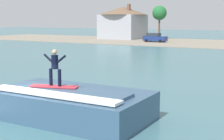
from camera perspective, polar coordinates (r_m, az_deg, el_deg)
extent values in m
plane|color=#3F6A72|center=(16.06, -13.85, -8.12)|extent=(260.00, 260.00, 0.00)
cube|color=#34526E|center=(15.77, -7.05, -5.83)|extent=(7.27, 3.99, 1.28)
cube|color=#34526E|center=(15.22, -8.21, -3.64)|extent=(6.18, 1.80, 0.14)
cube|color=white|center=(14.61, -10.13, -4.08)|extent=(6.54, 0.72, 0.12)
cube|color=#D8333F|center=(15.82, -9.78, -2.76)|extent=(2.27, 1.15, 0.06)
cube|color=black|center=(15.81, -9.79, -2.66)|extent=(1.96, 0.66, 0.01)
cylinder|color=black|center=(15.90, -10.34, -1.15)|extent=(0.16, 0.16, 0.79)
cylinder|color=black|center=(15.59, -8.90, -1.31)|extent=(0.16, 0.16, 0.79)
cylinder|color=black|center=(15.64, -9.70, 1.35)|extent=(0.32, 0.32, 0.64)
sphere|color=tan|center=(15.59, -9.74, 3.06)|extent=(0.24, 0.24, 0.24)
cylinder|color=black|center=(15.86, -10.79, 2.00)|extent=(0.51, 0.10, 0.40)
cylinder|color=black|center=(15.38, -8.60, 1.85)|extent=(0.51, 0.10, 0.40)
cube|color=navy|center=(66.31, 7.34, 5.33)|extent=(4.47, 1.91, 0.90)
cube|color=#262D38|center=(66.40, 7.08, 6.00)|extent=(2.46, 1.72, 0.64)
cylinder|color=black|center=(66.75, 8.82, 4.93)|extent=(0.64, 0.22, 0.64)
cylinder|color=black|center=(64.88, 8.19, 4.84)|extent=(0.64, 0.22, 0.64)
cylinder|color=black|center=(67.82, 6.51, 5.03)|extent=(0.64, 0.22, 0.64)
cylinder|color=black|center=(65.98, 5.83, 4.94)|extent=(0.64, 0.22, 0.64)
cube|color=#9EA3AD|center=(77.57, 1.87, 7.34)|extent=(8.56, 8.91, 5.51)
cone|color=brown|center=(77.57, 1.88, 10.05)|extent=(11.05, 11.05, 1.83)
cube|color=brown|center=(75.43, 2.87, 10.46)|extent=(0.60, 0.60, 1.80)
cylinder|color=brown|center=(76.03, 8.01, 7.01)|extent=(0.38, 0.38, 4.92)
sphere|color=#216531|center=(76.01, 8.07, 9.58)|extent=(3.20, 3.20, 3.20)
cylinder|color=brown|center=(82.33, 0.96, 6.73)|extent=(0.54, 0.54, 3.53)
sphere|color=#2E5228|center=(82.28, 0.97, 8.68)|extent=(3.45, 3.45, 3.45)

